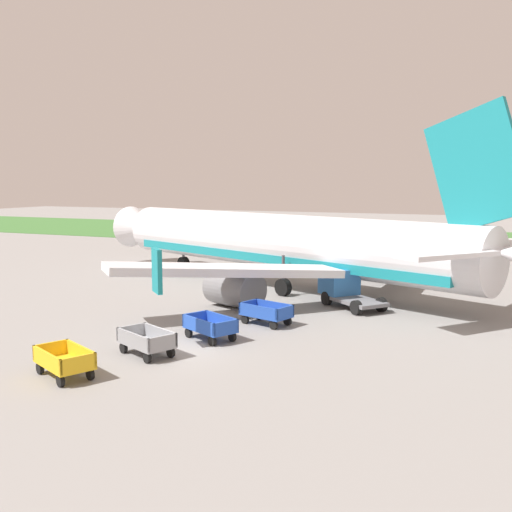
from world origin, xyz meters
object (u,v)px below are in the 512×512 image
Objects in this scene: baggage_cart_second_in_row at (146,341)px; baggage_cart_third_in_row at (210,327)px; airplane at (289,244)px; baggage_cart_nearest at (64,361)px; baggage_cart_fourth_in_row at (266,313)px; service_truck_beside_carts at (344,287)px.

baggage_cart_second_in_row is 3.49m from baggage_cart_third_in_row.
airplane is 10.32× the size of baggage_cart_third_in_row.
baggage_cart_fourth_in_row is (3.79, 10.43, 0.00)m from baggage_cart_nearest.
baggage_cart_fourth_in_row is (2.44, -9.97, -2.45)m from airplane.
baggage_cart_nearest is 17.67m from service_truck_beside_carts.
service_truck_beside_carts is (4.93, 13.02, 0.50)m from baggage_cart_second_in_row.
airplane is at bearing 89.68° from baggage_cart_second_in_row.
baggage_cart_third_in_row is at bearing -110.56° from service_truck_beside_carts.
baggage_cart_second_in_row is at bearing -110.72° from service_truck_beside_carts.
baggage_cart_third_in_row is 0.77× the size of service_truck_beside_carts.
airplane is 10.02× the size of baggage_cart_fourth_in_row.
baggage_cart_third_in_row is at bearing -85.09° from airplane.
baggage_cart_second_in_row is 0.98× the size of baggage_cart_fourth_in_row.
airplane is at bearing 141.46° from service_truck_beside_carts.
baggage_cart_second_in_row and baggage_cart_third_in_row have the same top height.
airplane is 10.55m from baggage_cart_fourth_in_row.
baggage_cart_second_in_row is at bearing -111.22° from baggage_cart_third_in_row.
airplane is at bearing 86.22° from baggage_cart_nearest.
airplane is 10.26× the size of baggage_cart_nearest.
baggage_cart_third_in_row is 3.87m from baggage_cart_fourth_in_row.
airplane is at bearing 103.77° from baggage_cart_fourth_in_row.
airplane is 13.89m from baggage_cart_third_in_row.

